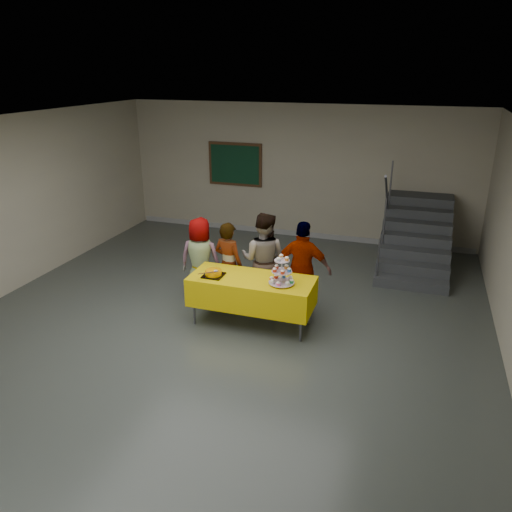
{
  "coord_description": "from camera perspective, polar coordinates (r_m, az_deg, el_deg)",
  "views": [
    {
      "loc": [
        2.65,
        -5.89,
        3.75
      ],
      "look_at": [
        0.42,
        0.81,
        1.05
      ],
      "focal_mm": 35.0,
      "sensor_mm": 36.0,
      "label": 1
    }
  ],
  "objects": [
    {
      "name": "noticeboard",
      "position": [
        11.81,
        -2.4,
        10.42
      ],
      "size": [
        1.3,
        0.05,
        1.0
      ],
      "color": "#472B16",
      "rests_on": "ground"
    },
    {
      "name": "schoolchild_a",
      "position": [
        8.4,
        -6.38,
        -0.37
      ],
      "size": [
        0.75,
        0.53,
        1.43
      ],
      "primitive_type": "imported",
      "rotation": [
        0.0,
        0.0,
        3.25
      ],
      "color": "slate",
      "rests_on": "ground"
    },
    {
      "name": "schoolchild_c",
      "position": [
        8.13,
        0.85,
        -0.4
      ],
      "size": [
        0.78,
        0.61,
        1.58
      ],
      "primitive_type": "imported",
      "rotation": [
        0.0,
        0.0,
        3.13
      ],
      "color": "slate",
      "rests_on": "ground"
    },
    {
      "name": "room_shell",
      "position": [
        6.67,
        -5.62,
        6.79
      ],
      "size": [
        10.0,
        10.04,
        3.02
      ],
      "color": "#4C514C",
      "rests_on": "ground"
    },
    {
      "name": "bear_cake",
      "position": [
        7.56,
        -4.89,
        -1.87
      ],
      "size": [
        0.32,
        0.36,
        0.12
      ],
      "color": "black",
      "rests_on": "bake_table"
    },
    {
      "name": "schoolchild_b",
      "position": [
        8.15,
        -3.15,
        -0.96
      ],
      "size": [
        0.59,
        0.47,
        1.43
      ],
      "primitive_type": "imported",
      "rotation": [
        0.0,
        0.0,
        2.88
      ],
      "color": "slate",
      "rests_on": "ground"
    },
    {
      "name": "schoolchild_d",
      "position": [
        7.83,
        5.38,
        -1.5
      ],
      "size": [
        0.91,
        0.39,
        1.54
      ],
      "primitive_type": "imported",
      "rotation": [
        0.0,
        0.0,
        3.13
      ],
      "color": "slate",
      "rests_on": "ground"
    },
    {
      "name": "cupcake_stand",
      "position": [
        7.22,
        2.96,
        -2.06
      ],
      "size": [
        0.38,
        0.38,
        0.44
      ],
      "color": "silver",
      "rests_on": "bake_table"
    },
    {
      "name": "bake_table",
      "position": [
        7.57,
        -0.48,
        -4.01
      ],
      "size": [
        1.88,
        0.78,
        0.77
      ],
      "color": "#595960",
      "rests_on": "ground"
    },
    {
      "name": "staircase",
      "position": [
        10.53,
        17.75,
        1.87
      ],
      "size": [
        1.3,
        2.4,
        2.04
      ],
      "color": "#424447",
      "rests_on": "ground"
    }
  ]
}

